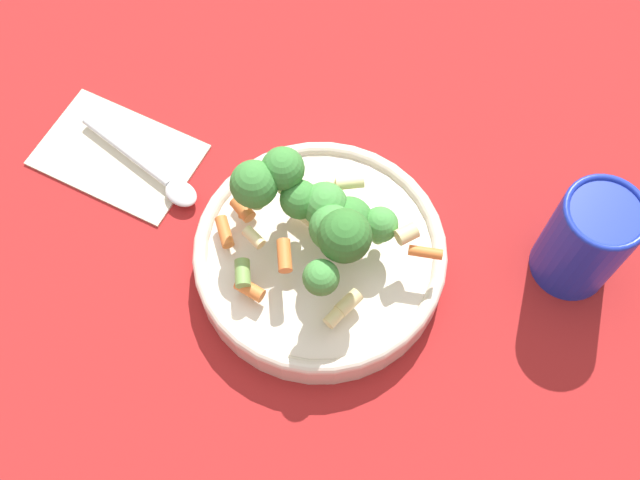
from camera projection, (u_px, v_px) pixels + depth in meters
ground_plane at (320, 265)px, 0.73m from camera, size 3.00×3.00×0.00m
bowl at (320, 256)px, 0.71m from camera, size 0.24×0.24×0.04m
pasta_salad at (317, 216)px, 0.65m from camera, size 0.20×0.15×0.10m
cup at (587, 239)px, 0.67m from camera, size 0.07×0.07×0.11m
napkin at (118, 154)px, 0.78m from camera, size 0.16×0.11×0.01m
spoon at (159, 177)px, 0.76m from camera, size 0.16×0.05×0.01m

